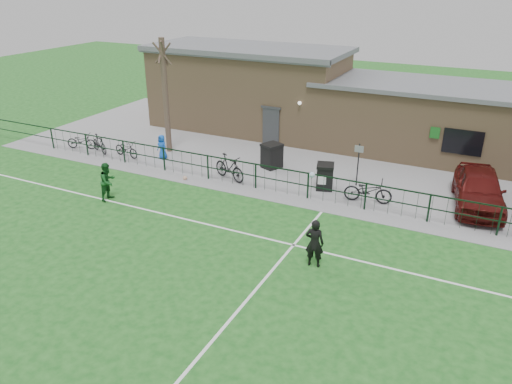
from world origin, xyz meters
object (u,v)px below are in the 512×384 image
at_px(car_maroon, 479,189).
at_px(bicycle_b, 99,144).
at_px(sign_post, 358,165).
at_px(outfield_player, 108,181).
at_px(bare_tree, 166,97).
at_px(wheelie_bin_right, 325,177).
at_px(bicycle_e, 368,191).
at_px(wheelie_bin_left, 272,157).
at_px(spectator_child, 162,147).
at_px(bicycle_c, 126,149).
at_px(bicycle_a, 81,141).
at_px(bicycle_d, 229,167).
at_px(ball_ground, 185,178).

relative_size(car_maroon, bicycle_b, 2.83).
xyz_separation_m(sign_post, outfield_player, (-9.12, -6.15, -0.19)).
xyz_separation_m(bare_tree, wheelie_bin_right, (9.31, -1.17, -2.44)).
bearing_deg(bicycle_b, bicycle_e, -65.48).
height_order(car_maroon, bicycle_b, car_maroon).
distance_m(bare_tree, wheelie_bin_left, 6.53).
xyz_separation_m(sign_post, bicycle_b, (-13.71, -1.69, -0.51)).
xyz_separation_m(sign_post, spectator_child, (-10.10, -0.96, -0.36)).
bearing_deg(bicycle_b, car_maroon, -60.68).
bearing_deg(bicycle_b, bicycle_c, -62.66).
relative_size(wheelie_bin_left, outfield_player, 0.70).
relative_size(bare_tree, spectator_child, 4.71).
xyz_separation_m(wheelie_bin_right, bicycle_b, (-12.52, -0.70, -0.05)).
bearing_deg(bicycle_a, bare_tree, -84.78).
height_order(bicycle_e, spectator_child, spectator_child).
distance_m(bare_tree, bicycle_d, 5.89).
relative_size(wheelie_bin_right, bicycle_c, 0.65).
bearing_deg(bicycle_b, outfield_player, -110.12).
distance_m(wheelie_bin_right, sign_post, 1.61).
relative_size(bicycle_d, spectator_child, 1.58).
distance_m(bicycle_c, bicycle_e, 12.89).
xyz_separation_m(wheelie_bin_left, bicycle_c, (-7.54, -1.94, -0.14)).
distance_m(car_maroon, bicycle_a, 20.22).
bearing_deg(bicycle_b, spectator_child, -54.56).
distance_m(sign_post, bicycle_b, 13.82).
relative_size(sign_post, bicycle_c, 1.20).
height_order(wheelie_bin_right, bicycle_c, wheelie_bin_right).
height_order(bicycle_b, bicycle_e, bicycle_e).
relative_size(bare_tree, car_maroon, 1.29).
bearing_deg(bicycle_a, wheelie_bin_left, -96.00).
xyz_separation_m(bare_tree, bicycle_b, (-3.21, -1.87, -2.49)).
bearing_deg(bare_tree, outfield_player, -77.71).
distance_m(wheelie_bin_left, car_maroon, 9.53).
relative_size(wheelie_bin_left, bicycle_b, 0.71).
height_order(bicycle_c, bicycle_e, bicycle_e).
xyz_separation_m(bare_tree, bicycle_a, (-4.55, -1.83, -2.54)).
xyz_separation_m(wheelie_bin_right, bicycle_c, (-10.78, -0.60, -0.10)).
relative_size(sign_post, bicycle_b, 1.22).
relative_size(bicycle_b, bicycle_d, 0.81).
height_order(bicycle_c, ball_ground, bicycle_c).
height_order(car_maroon, bicycle_d, car_maroon).
distance_m(wheelie_bin_left, outfield_player, 8.03).
bearing_deg(bicycle_d, outfield_player, 160.88).
relative_size(bicycle_a, bicycle_d, 0.83).
xyz_separation_m(bicycle_a, bicycle_e, (15.97, 0.07, 0.09)).
relative_size(wheelie_bin_left, bicycle_d, 0.57).
relative_size(bare_tree, bicycle_d, 2.98).
relative_size(sign_post, bicycle_a, 1.20).
xyz_separation_m(bicycle_b, outfield_player, (4.59, -4.46, 0.32)).
height_order(bicycle_e, ball_ground, bicycle_e).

